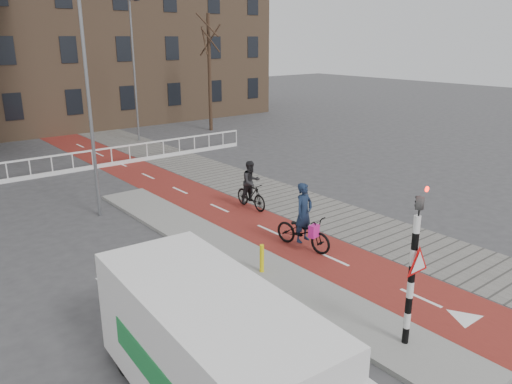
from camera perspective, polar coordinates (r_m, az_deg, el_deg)
ground at (r=13.07m, az=10.85°, el=-12.18°), size 120.00×120.00×0.00m
bike_lane at (r=21.07m, az=-7.30°, el=-0.45°), size 2.50×60.00×0.01m
sidewalk at (r=22.58m, az=-1.25°, el=0.89°), size 3.00×60.00×0.01m
curb_island at (r=15.23m, az=-2.44°, el=-7.19°), size 1.80×16.00×0.12m
traffic_signal at (r=10.69m, az=17.59°, el=-7.72°), size 0.80×0.80×3.68m
bollard at (r=13.89m, az=0.67°, el=-7.59°), size 0.12×0.12×0.80m
cyclist_near at (r=15.63m, az=5.45°, el=-3.97°), size 1.02×2.14×2.12m
cyclist_far at (r=19.16m, az=-0.58°, el=0.35°), size 0.81×1.75×1.89m
van at (r=9.11m, az=-5.26°, el=-17.34°), size 2.44×5.41×2.27m
tree_right at (r=35.75m, az=-5.32°, el=13.33°), size 0.24×0.24×7.94m
streetlight_near at (r=18.60m, az=-18.55°, el=9.75°), size 0.12×0.12×8.43m
streetlight_right at (r=32.61m, az=-13.73°, el=13.13°), size 0.12×0.12×8.59m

